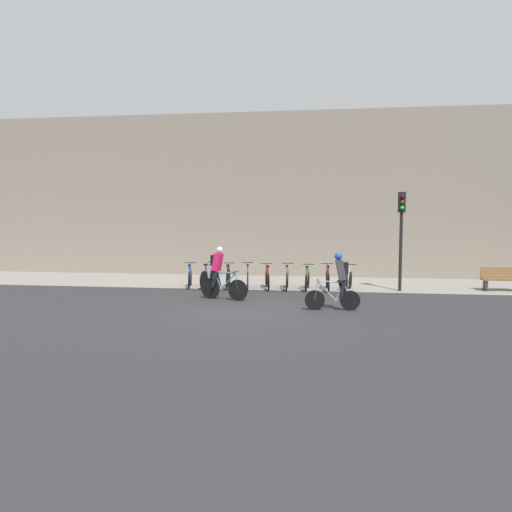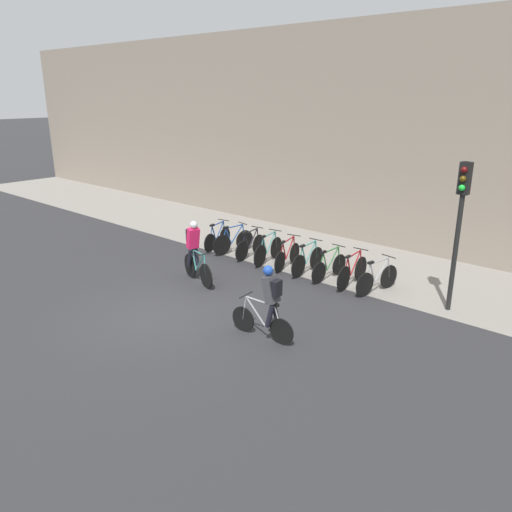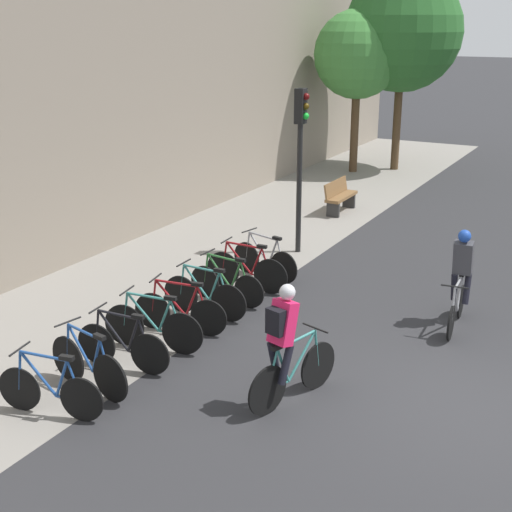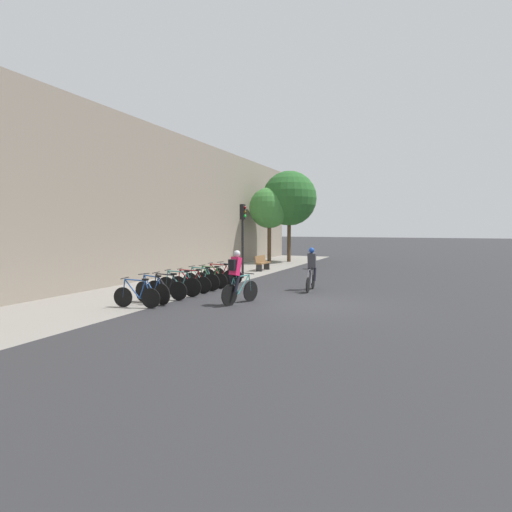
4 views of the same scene
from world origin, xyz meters
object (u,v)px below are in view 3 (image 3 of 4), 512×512
Objects in this scene: parked_bike_2 at (123,345)px; parked_bike_8 at (265,260)px; bench at (340,196)px; cyclist_pink at (286,343)px; parked_bike_6 at (227,283)px; parked_bike_4 at (180,311)px; parked_bike_1 at (88,365)px; parked_bike_3 at (153,326)px; cyclist_grey at (461,274)px; traffic_light_pole at (300,141)px; parked_bike_7 at (247,270)px; parked_bike_5 at (205,295)px; parked_bike_0 at (50,390)px.

parked_bike_8 is at bearing -0.00° from parked_bike_2.
parked_bike_2 reaches higher than bench.
cyclist_pink is 1.23× the size of bench.
parked_bike_6 is 1.12× the size of bench.
parked_bike_4 is 1.55m from parked_bike_6.
parked_bike_3 is (1.55, -0.00, 0.00)m from parked_bike_1.
traffic_light_pole is (2.39, 4.24, 1.62)m from cyclist_grey.
parked_bike_8 is (3.87, -0.00, -0.01)m from parked_bike_3.
parked_bike_7 is (0.78, 0.00, 0.03)m from parked_bike_6.
parked_bike_6 is (0.77, -0.00, -0.02)m from parked_bike_5.
parked_bike_6 is at bearing -174.70° from bench.
parked_bike_2 is 4.65m from parked_bike_8.
bench is (7.28, 0.68, 0.07)m from parked_bike_6.
parked_bike_0 is at bearing 144.47° from cyclist_grey.
parked_bike_4 is 0.95× the size of parked_bike_7.
bench is at bearing 3.46° from parked_bike_1.
parked_bike_5 is (3.10, -0.00, -0.00)m from parked_bike_1.
parked_bike_5 is 0.96× the size of parked_bike_7.
traffic_light_pole is (8.13, 0.14, 2.18)m from parked_bike_0.
parked_bike_4 is 1.14× the size of bench.
cyclist_grey is 4.27m from parked_bike_6.
cyclist_grey is at bearing -39.53° from parked_bike_1.
parked_bike_4 is at bearing 180.00° from parked_bike_6.
parked_bike_6 is at bearing -0.03° from parked_bike_1.
parked_bike_3 is at bearing -179.99° from parked_bike_5.
cyclist_pink is at bearing -137.13° from parked_bike_6.
parked_bike_5 is at bearing -0.00° from parked_bike_2.
parked_bike_4 is 2.32m from parked_bike_7.
cyclist_pink is 3.02m from parked_bike_4.
parked_bike_3 is 2.32m from parked_bike_6.
parked_bike_5 is at bearing 0.00° from parked_bike_0.
traffic_light_pole is at bearing 3.01° from parked_bike_7.
parked_bike_7 is (2.32, 0.00, 0.02)m from parked_bike_4.
traffic_light_pole is (7.36, 0.14, 2.16)m from parked_bike_1.
bench is at bearing 3.72° from parked_bike_2.
parked_bike_3 is 0.47× the size of traffic_light_pole.
parked_bike_3 is 0.78m from parked_bike_4.
parked_bike_7 is 0.77m from parked_bike_8.
parked_bike_0 is at bearing 180.00° from parked_bike_7.
traffic_light_pole is (1.93, 0.14, 2.17)m from parked_bike_8.
parked_bike_1 is 0.94× the size of parked_bike_7.
parked_bike_6 is (1.55, -0.00, -0.01)m from parked_bike_4.
parked_bike_0 is 3.10m from parked_bike_4.
cyclist_grey is 4.90m from parked_bike_4.
parked_bike_3 is 1.05× the size of parked_bike_8.
parked_bike_2 is at bearing -176.28° from bench.
parked_bike_8 is (0.77, 0.00, -0.02)m from parked_bike_7.
parked_bike_7 is 1.20× the size of bench.
parked_bike_8 reaches higher than bench.
parked_bike_6 is (3.10, -0.00, -0.01)m from parked_bike_2.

